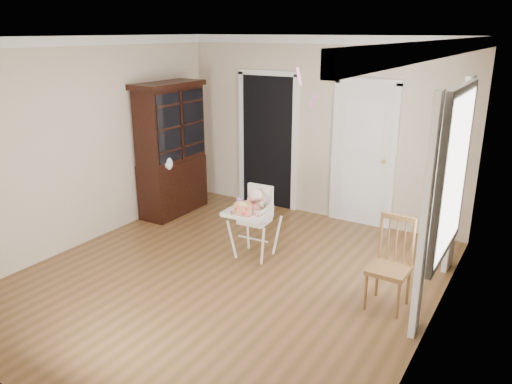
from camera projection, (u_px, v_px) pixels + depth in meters
The scene contains 16 objects.
floor at pixel (228, 277), 5.86m from camera, with size 5.00×5.00×0.00m, color brown.
ceiling at pixel (223, 37), 5.02m from camera, with size 5.00×5.00×0.00m, color white.
wall_back at pixel (320, 129), 7.48m from camera, with size 4.50×4.50×0.00m, color beige.
wall_left at pixel (85, 143), 6.55m from camera, with size 5.00×5.00×0.00m, color beige.
wall_right at pixel (439, 201), 4.33m from camera, with size 5.00×5.00×0.00m, color beige.
crown_molding at pixel (223, 43), 5.04m from camera, with size 4.50×5.00×0.12m, color white, non-canonical shape.
doorway at pixel (268, 139), 7.98m from camera, with size 1.06×0.05×2.22m.
closet_door at pixel (363, 156), 7.21m from camera, with size 0.96×0.09×2.13m.
window_right at pixel (448, 184), 5.04m from camera, with size 0.13×1.84×2.30m.
high_chair at pixel (255, 214), 6.23m from camera, with size 0.56×0.68×0.94m.
baby at pixel (256, 204), 6.22m from camera, with size 0.27×0.20×0.38m.
cake at pixel (243, 209), 6.00m from camera, with size 0.29×0.29×0.13m.
sippy_cup at pixel (239, 203), 6.18m from camera, with size 0.07×0.07×0.18m.
china_cabinet at pixel (171, 149), 7.66m from camera, with size 0.54×1.21×2.04m.
dining_chair at pixel (390, 266), 5.13m from camera, with size 0.41×0.41×0.97m.
streamer at pixel (299, 77), 5.00m from camera, with size 0.03×0.50×0.02m, color #FF93CA, non-canonical shape.
Camera 1 is at (3.01, -4.33, 2.77)m, focal length 35.00 mm.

